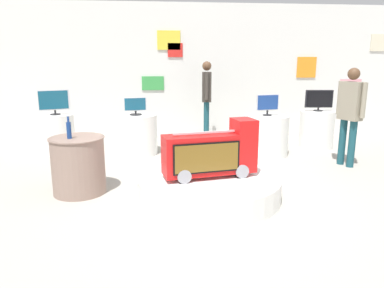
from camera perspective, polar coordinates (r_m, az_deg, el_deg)
ground_plane at (r=4.82m, az=2.32°, el=-8.87°), size 30.00×30.00×0.00m
back_wall_display at (r=8.80m, az=-1.54°, el=11.47°), size 12.10×0.13×3.11m
main_display_pedestal at (r=4.86m, az=2.72°, el=-6.81°), size 1.89×1.89×0.30m
novelty_firetruck_tv at (r=4.72m, az=3.10°, el=-1.53°), size 1.27×0.58×0.75m
display_pedestal_left_rear at (r=7.11m, az=11.67°, el=1.35°), size 0.83×0.83×0.77m
tv_on_left_rear at (r=7.01m, az=11.90°, el=6.30°), size 0.46×0.17×0.40m
display_pedestal_center_rear at (r=7.12m, az=-8.77°, el=1.48°), size 0.80×0.80×0.77m
tv_on_center_rear at (r=7.03m, az=-8.94°, el=5.98°), size 0.43×0.23×0.34m
display_pedestal_right_rear at (r=7.56m, az=-20.56°, el=1.46°), size 0.67×0.67×0.77m
tv_on_right_rear at (r=7.46m, az=-20.98°, el=6.38°), size 0.56×0.23×0.48m
display_pedestal_far_right at (r=8.04m, az=19.12°, el=2.23°), size 0.70×0.70×0.77m
tv_on_far_right at (r=7.95m, az=19.46°, el=6.63°), size 0.57×0.19×0.43m
side_table_round at (r=5.20m, az=-17.54°, el=-3.14°), size 0.74×0.74×0.79m
bottle_on_side_table at (r=5.03m, az=-18.90°, el=2.16°), size 0.06×0.06×0.30m
shopper_browsing_near_truck at (r=8.03m, az=2.32°, el=7.71°), size 0.25×0.56×1.78m
shopper_browsing_rear at (r=6.71m, az=23.76°, el=4.97°), size 0.33×0.53×1.68m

